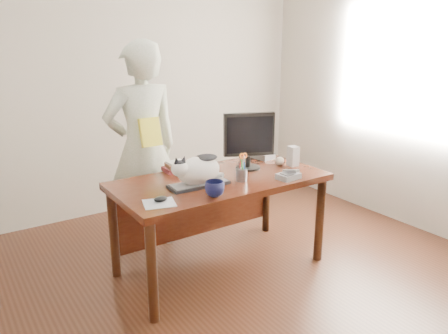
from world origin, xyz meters
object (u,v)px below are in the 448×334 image
desk (215,194)px  phone (289,175)px  cat (197,169)px  baseball (280,161)px  keyboard (199,184)px  speaker (293,156)px  book_stack (178,167)px  person (143,148)px  mouse (161,199)px  coffee_mug (215,189)px  monitor (249,138)px  pen_cup (242,173)px  calculator (263,155)px

desk → phone: 0.59m
cat → baseball: cat is taller
cat → keyboard: bearing=8.4°
phone → speaker: speaker is taller
book_stack → person: bearing=116.2°
mouse → coffee_mug: bearing=0.4°
person → monitor: bearing=136.0°
phone → speaker: size_ratio=1.08×
phone → book_stack: size_ratio=0.79×
keyboard → baseball: 0.84m
monitor → pen_cup: bearing=-113.3°
cat → coffee_mug: size_ratio=3.24×
baseball → phone: bearing=-120.4°
desk → calculator: bearing=16.7°
keyboard → speaker: speaker is taller
cat → person: bearing=98.5°
keyboard → person: 0.77m
cat → baseball: size_ratio=5.94×
keyboard → phone: (0.65, -0.23, 0.01)m
desk → book_stack: 0.37m
mouse → person: person is taller
pen_cup → phone: bearing=-25.9°
cat → book_stack: bearing=83.7°
pen_cup → calculator: bearing=37.7°
keyboard → coffee_mug: coffee_mug is taller
keyboard → speaker: (0.91, 0.01, 0.07)m
cat → phone: size_ratio=2.44×
calculator → keyboard: bearing=-166.4°
pen_cup → coffee_mug: pen_cup is taller
desk → pen_cup: 0.32m
coffee_mug → speaker: (0.93, 0.25, 0.03)m
mouse → coffee_mug: size_ratio=0.78×
monitor → book_stack: bearing=174.2°
mouse → person: 0.94m
pen_cup → baseball: size_ratio=2.92×
monitor → desk: bearing=-157.9°
monitor → phone: 0.45m
keyboard → coffee_mug: (-0.02, -0.24, 0.04)m
keyboard → book_stack: book_stack is taller
cat → mouse: bearing=-156.5°
desk → keyboard: size_ratio=3.60×
pen_cup → desk: bearing=114.2°
pen_cup → book_stack: size_ratio=0.94×
keyboard → cat: 0.11m
baseball → person: 1.15m
phone → pen_cup: bearing=148.8°
mouse → book_stack: (0.42, 0.55, 0.01)m
monitor → mouse: monitor is taller
pen_cup → book_stack: bearing=119.5°
desk → person: (-0.32, 0.61, 0.28)m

